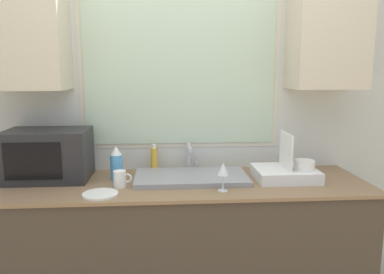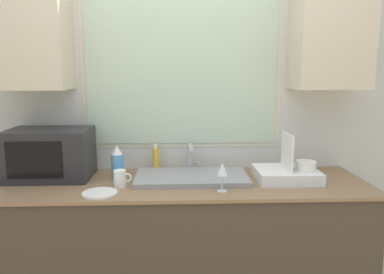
# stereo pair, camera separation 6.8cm
# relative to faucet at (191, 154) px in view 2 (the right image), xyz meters

# --- Properties ---
(countertop) EXTENTS (2.22, 0.68, 0.91)m
(countertop) POSITION_rel_faucet_xyz_m (-0.06, -0.23, -0.57)
(countertop) COLOR #42382D
(countertop) RESTS_ON ground_plane
(wall_back) EXTENTS (6.00, 0.38, 2.60)m
(wall_back) POSITION_rel_faucet_xyz_m (-0.06, 0.09, 0.39)
(wall_back) COLOR silver
(wall_back) RESTS_ON ground_plane
(sink_basin) EXTENTS (0.69, 0.38, 0.03)m
(sink_basin) POSITION_rel_faucet_xyz_m (-0.00, -0.19, -0.10)
(sink_basin) COLOR gray
(sink_basin) RESTS_ON countertop
(faucet) EXTENTS (0.08, 0.18, 0.19)m
(faucet) POSITION_rel_faucet_xyz_m (0.00, 0.00, 0.00)
(faucet) COLOR #B7B7BC
(faucet) RESTS_ON countertop
(microwave) EXTENTS (0.50, 0.34, 0.31)m
(microwave) POSITION_rel_faucet_xyz_m (-0.88, -0.12, 0.04)
(microwave) COLOR #232326
(microwave) RESTS_ON countertop
(dish_rack) EXTENTS (0.37, 0.31, 0.29)m
(dish_rack) POSITION_rel_faucet_xyz_m (0.59, -0.23, -0.07)
(dish_rack) COLOR white
(dish_rack) RESTS_ON countertop
(spray_bottle) EXTENTS (0.07, 0.07, 0.21)m
(spray_bottle) POSITION_rel_faucet_xyz_m (-0.46, -0.16, -0.01)
(spray_bottle) COLOR #4C99D8
(spray_bottle) RESTS_ON countertop
(soap_bottle) EXTENTS (0.05, 0.05, 0.19)m
(soap_bottle) POSITION_rel_faucet_xyz_m (-0.24, 0.02, -0.03)
(soap_bottle) COLOR gold
(soap_bottle) RESTS_ON countertop
(mug_near_sink) EXTENTS (0.11, 0.07, 0.10)m
(mug_near_sink) POSITION_rel_faucet_xyz_m (-0.42, -0.32, -0.07)
(mug_near_sink) COLOR white
(mug_near_sink) RESTS_ON countertop
(wine_glass) EXTENTS (0.06, 0.06, 0.16)m
(wine_glass) POSITION_rel_faucet_xyz_m (0.16, -0.43, 0.01)
(wine_glass) COLOR silver
(wine_glass) RESTS_ON countertop
(small_plate) EXTENTS (0.19, 0.19, 0.01)m
(small_plate) POSITION_rel_faucet_xyz_m (-0.52, -0.45, -0.11)
(small_plate) COLOR white
(small_plate) RESTS_ON countertop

